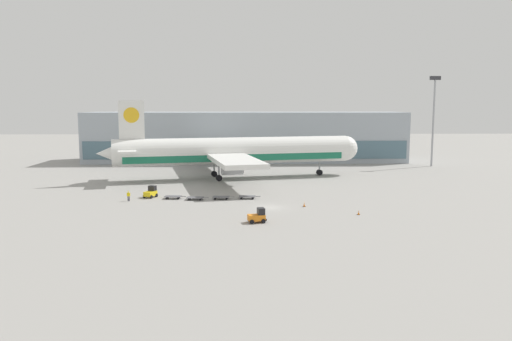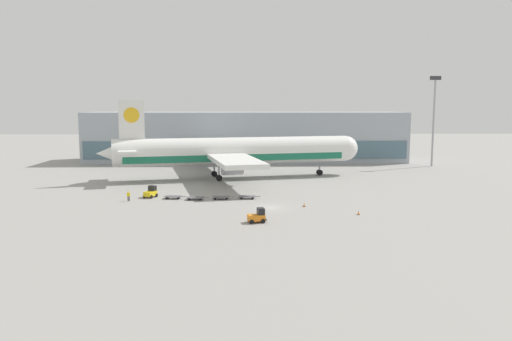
% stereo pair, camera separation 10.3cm
% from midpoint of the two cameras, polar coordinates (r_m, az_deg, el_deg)
% --- Properties ---
extents(ground_plane, '(400.00, 400.00, 0.00)m').
position_cam_midpoint_polar(ground_plane, '(78.77, 1.53, -4.25)').
color(ground_plane, gray).
extents(terminal_building, '(90.00, 18.20, 14.00)m').
position_cam_midpoint_polar(terminal_building, '(144.53, -1.22, 3.91)').
color(terminal_building, '#9EA8B2').
rests_on(terminal_building, ground_plane).
extents(light_mast, '(2.80, 0.50, 23.45)m').
position_cam_midpoint_polar(light_mast, '(138.61, 19.62, 6.05)').
color(light_mast, '#9EA0A5').
rests_on(light_mast, ground_plane).
extents(airplane_main, '(57.36, 48.60, 17.00)m').
position_cam_midpoint_polar(airplane_main, '(109.29, -2.85, 2.14)').
color(airplane_main, white).
rests_on(airplane_main, ground_plane).
extents(baggage_tug_foreground, '(2.38, 2.79, 2.00)m').
position_cam_midpoint_polar(baggage_tug_foreground, '(89.10, -11.95, -2.46)').
color(baggage_tug_foreground, yellow).
rests_on(baggage_tug_foreground, ground_plane).
extents(baggage_tug_mid, '(2.68, 2.06, 2.00)m').
position_cam_midpoint_polar(baggage_tug_mid, '(68.74, 0.15, -5.24)').
color(baggage_tug_mid, orange).
rests_on(baggage_tug_mid, ground_plane).
extents(baggage_dolly_lead, '(3.74, 1.68, 0.48)m').
position_cam_midpoint_polar(baggage_dolly_lead, '(87.07, -9.49, -2.96)').
color(baggage_dolly_lead, '#56565B').
rests_on(baggage_dolly_lead, ground_plane).
extents(baggage_dolly_second, '(3.74, 1.68, 0.48)m').
position_cam_midpoint_polar(baggage_dolly_second, '(85.51, -6.99, -3.10)').
color(baggage_dolly_second, '#56565B').
rests_on(baggage_dolly_second, ground_plane).
extents(baggage_dolly_third, '(3.74, 1.68, 0.48)m').
position_cam_midpoint_polar(baggage_dolly_third, '(85.69, -4.04, -3.04)').
color(baggage_dolly_third, '#56565B').
rests_on(baggage_dolly_third, ground_plane).
extents(baggage_dolly_trail, '(3.74, 1.68, 0.48)m').
position_cam_midpoint_polar(baggage_dolly_trail, '(85.90, -1.04, -3.00)').
color(baggage_dolly_trail, '#56565B').
rests_on(baggage_dolly_trail, ground_plane).
extents(ground_crew_near, '(0.57, 0.23, 1.69)m').
position_cam_midpoint_polar(ground_crew_near, '(86.51, -14.40, -2.76)').
color(ground_crew_near, black).
rests_on(ground_crew_near, ground_plane).
extents(traffic_cone_near, '(0.40, 0.40, 0.66)m').
position_cam_midpoint_polar(traffic_cone_near, '(75.10, 11.61, -4.73)').
color(traffic_cone_near, black).
rests_on(traffic_cone_near, ground_plane).
extents(traffic_cone_far, '(0.40, 0.40, 0.74)m').
position_cam_midpoint_polar(traffic_cone_far, '(79.70, 5.50, -3.88)').
color(traffic_cone_far, black).
rests_on(traffic_cone_far, ground_plane).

